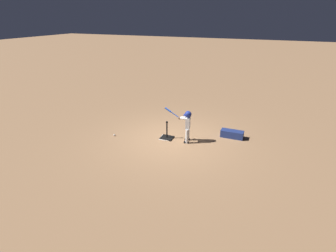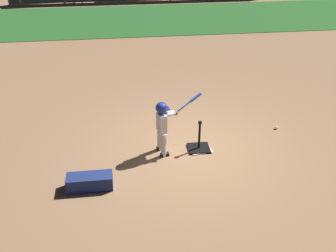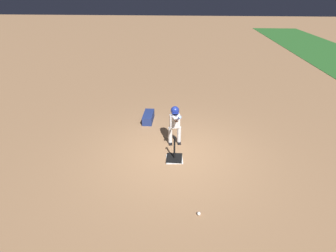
% 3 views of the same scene
% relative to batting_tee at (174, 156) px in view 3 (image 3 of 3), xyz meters
% --- Properties ---
extents(ground_plane, '(90.00, 90.00, 0.00)m').
position_rel_batting_tee_xyz_m(ground_plane, '(-0.19, 0.01, -0.09)').
color(ground_plane, '#99704C').
extents(home_plate, '(0.48, 0.48, 0.02)m').
position_rel_batting_tee_xyz_m(home_plate, '(0.03, 0.00, -0.08)').
color(home_plate, white).
rests_on(home_plate, ground_plane).
extents(batting_tee, '(0.46, 0.41, 0.68)m').
position_rel_batting_tee_xyz_m(batting_tee, '(0.00, 0.00, 0.00)').
color(batting_tee, black).
rests_on(batting_tee, ground_plane).
extents(batter_child, '(0.96, 0.39, 1.28)m').
position_rel_batting_tee_xyz_m(batter_child, '(-0.77, -0.03, 0.67)').
color(batter_child, silver).
rests_on(batter_child, ground_plane).
extents(baseball, '(0.07, 0.07, 0.07)m').
position_rel_batting_tee_xyz_m(baseball, '(1.94, 0.61, -0.05)').
color(baseball, white).
rests_on(baseball, ground_plane).
extents(equipment_bag, '(0.84, 0.33, 0.28)m').
position_rel_batting_tee_xyz_m(equipment_bag, '(-2.24, -1.03, 0.05)').
color(equipment_bag, navy).
rests_on(equipment_bag, ground_plane).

